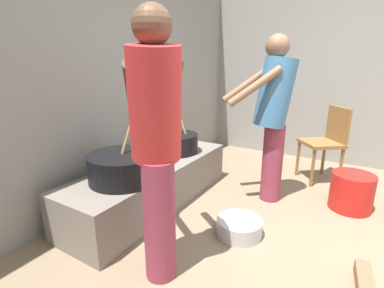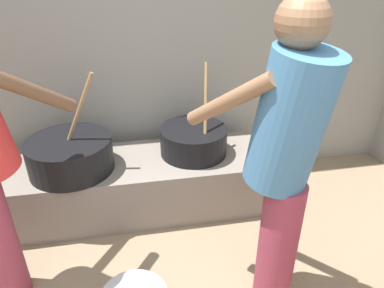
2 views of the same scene
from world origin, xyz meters
TOP-DOWN VIEW (x-y plane):
  - ground_plane at (0.00, 0.00)m, footprint 10.19×10.19m
  - block_enclosure_rear at (0.00, 2.35)m, footprint 5.29×0.20m
  - block_enclosure_right at (2.55, 0.00)m, footprint 0.20×4.89m
  - hearth_ledge at (0.17, 1.83)m, footprint 1.92×0.60m
  - cooking_pot_main at (-0.26, 1.78)m, footprint 0.57×0.57m
  - cooking_pot_secondary at (0.60, 1.86)m, footprint 0.49×0.49m
  - cook_in_blue_shirt at (0.84, 0.88)m, footprint 0.64×0.73m
  - cook_in_red_shirt at (-0.56, 1.18)m, footprint 0.72×0.69m
  - chair_brown_wood at (1.67, 0.46)m, footprint 0.56×0.56m
  - bucket_red_plastic at (1.04, 0.14)m, footprint 0.38×0.38m
  - metal_mixing_bowl at (0.10, 0.89)m, footprint 0.37×0.37m

SIDE VIEW (x-z plane):
  - ground_plane at x=0.00m, z-range 0.00..0.00m
  - metal_mixing_bowl at x=0.10m, z-range 0.00..0.13m
  - bucket_red_plastic at x=1.04m, z-range 0.00..0.36m
  - hearth_ledge at x=0.17m, z-range 0.00..0.41m
  - chair_brown_wood at x=1.67m, z-range 0.05..0.93m
  - cooking_pot_secondary at x=0.60m, z-range 0.19..0.84m
  - cooking_pot_main at x=-0.26m, z-range 0.19..0.87m
  - cook_in_blue_shirt at x=0.84m, z-range 0.12..1.72m
  - cook_in_red_shirt at x=-0.56m, z-range 0.12..1.77m
  - block_enclosure_rear at x=0.00m, z-range 0.00..2.43m
  - block_enclosure_right at x=2.55m, z-range 0.00..2.43m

